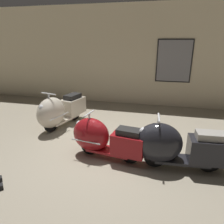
# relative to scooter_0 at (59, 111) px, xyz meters

# --- Properties ---
(ground_plane) EXTENTS (60.00, 60.00, 0.00)m
(ground_plane) POSITION_rel_scooter_0_xyz_m (1.67, -1.16, -0.49)
(ground_plane) COLOR gray
(showroom_back_wall) EXTENTS (18.00, 0.24, 3.64)m
(showroom_back_wall) POSITION_rel_scooter_0_xyz_m (1.67, 2.94, 1.32)
(showroom_back_wall) COLOR beige
(showroom_back_wall) RESTS_ON ground
(scooter_0) EXTENTS (0.92, 1.84, 1.09)m
(scooter_0) POSITION_rel_scooter_0_xyz_m (0.00, 0.00, 0.00)
(scooter_0) COLOR black
(scooter_0) RESTS_ON ground
(scooter_1) EXTENTS (1.63, 0.67, 0.97)m
(scooter_1) POSITION_rel_scooter_0_xyz_m (1.64, -1.25, -0.05)
(scooter_1) COLOR black
(scooter_1) RESTS_ON ground
(scooter_2) EXTENTS (1.75, 0.61, 1.05)m
(scooter_2) POSITION_rel_scooter_0_xyz_m (3.08, -1.32, -0.01)
(scooter_2) COLOR black
(scooter_2) RESTS_ON ground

